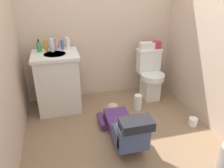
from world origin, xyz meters
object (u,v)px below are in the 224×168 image
toiletry_bag (156,45)px  soap_dispenser (39,47)px  vanity_cabinet (58,81)px  faucet (54,47)px  person_plumber (124,127)px  paper_towel_roll (138,102)px  bottle_pink (56,44)px  bottle_blue (62,45)px  bottle_clear (52,45)px  tissue_box (147,46)px  bottle_white (68,43)px  toilet (150,75)px  toilet_paper_roll (193,122)px  bottle_amber (46,45)px

toiletry_bag → soap_dispenser: size_ratio=0.75×
vanity_cabinet → faucet: 0.47m
person_plumber → paper_towel_roll: 0.71m
bottle_pink → bottle_blue: bearing=-0.1°
bottle_clear → person_plumber: bearing=-54.9°
bottle_clear → bottle_blue: 0.15m
soap_dispenser → vanity_cabinet: bearing=-32.4°
tissue_box → toiletry_bag: size_ratio=1.77×
faucet → bottle_clear: size_ratio=0.57×
person_plumber → bottle_white: bearing=115.0°
soap_dispenser → toilet: bearing=-4.2°
faucet → bottle_white: size_ratio=0.62×
bottle_clear → bottle_pink: size_ratio=1.09×
vanity_cabinet → bottle_pink: 0.51m
soap_dispenser → paper_towel_roll: size_ratio=0.74×
bottle_blue → bottle_white: (0.07, -0.01, 0.02)m
bottle_blue → bottle_clear: bearing=-153.9°
soap_dispenser → paper_towel_roll: 1.54m
tissue_box → toilet_paper_roll: bearing=-72.8°
toilet → toilet_paper_roll: size_ratio=6.82×
person_plumber → bottle_blue: size_ratio=8.34×
bottle_amber → bottle_clear: size_ratio=0.95×
vanity_cabinet → tissue_box: 1.38m
toilet → toilet_paper_roll: 0.95m
toilet → bottle_pink: size_ratio=4.71×
bottle_pink → toilet: bearing=-6.5°
person_plumber → bottle_pink: (-0.64, 1.06, 0.72)m
tissue_box → soap_dispenser: (-1.51, 0.02, 0.09)m
faucet → bottle_white: bearing=2.8°
tissue_box → toilet_paper_roll: 1.24m
person_plumber → bottle_clear: (-0.70, 0.99, 0.73)m
toilet → bottle_clear: size_ratio=4.30×
faucet → person_plumber: (0.67, -1.04, -0.69)m
bottle_clear → bottle_blue: bottle_clear is taller
bottle_clear → paper_towel_roll: bearing=-20.4°
tissue_box → paper_towel_roll: bearing=-121.9°
vanity_cabinet → soap_dispenser: size_ratio=4.94×
toilet → faucet: (-1.37, 0.13, 0.50)m
person_plumber → bottle_clear: bottle_clear is taller
bottle_pink → bottle_white: 0.15m
toiletry_bag → toilet_paper_roll: size_ratio=1.13×
vanity_cabinet → bottle_clear: (-0.02, 0.09, 0.49)m
soap_dispenser → bottle_blue: soap_dispenser is taller
toilet → soap_dispenser: bearing=175.8°
person_plumber → toilet_paper_roll: 0.95m
person_plumber → toiletry_bag: size_ratio=8.59×
vanity_cabinet → toiletry_bag: (1.47, 0.10, 0.39)m
bottle_amber → toiletry_bag: bearing=-0.4°
bottle_blue → bottle_white: bottle_white is taller
vanity_cabinet → tissue_box: bearing=4.2°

